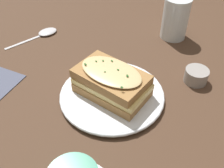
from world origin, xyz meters
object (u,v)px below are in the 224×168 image
Objects in this scene: condiment_pot at (196,76)px; spoon at (45,33)px; sandwich at (112,82)px; dinner_plate at (112,95)px; water_glass at (175,18)px.

spoon is at bearing -96.54° from condiment_pot.
dinner_plate is at bearing 48.56° from sandwich.
dinner_plate is 0.21m from condiment_pot.
dinner_plate is 0.32m from water_glass.
sandwich is at bearing -2.71° from spoon.
sandwich is at bearing -131.44° from dinner_plate.
sandwich reaches higher than condiment_pot.
sandwich is 0.34m from spoon.
spoon is (-0.18, -0.29, -0.00)m from dinner_plate.
spoon is at bearing -70.32° from water_glass.
water_glass is at bearing 166.29° from dinner_plate.
water_glass is (-0.30, 0.08, 0.01)m from sandwich.
condiment_pot is at bearing 126.82° from dinner_plate.
condiment_pot is at bearing 22.34° from spoon.
water_glass is at bearing 165.95° from sandwich.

